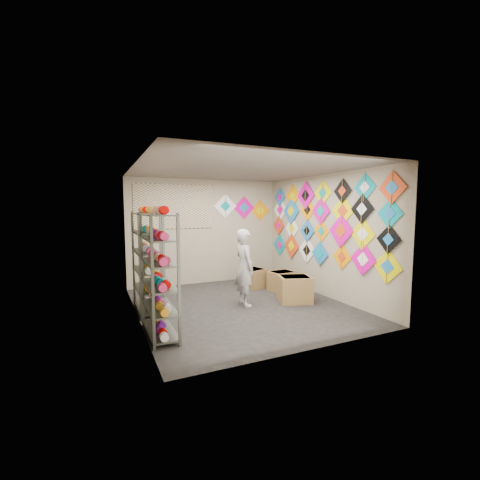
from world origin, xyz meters
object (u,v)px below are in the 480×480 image
carton_c (254,278)px  carton_b (282,281)px  shelf_rack_back (146,262)px  carton_a (295,289)px  shopkeeper (244,267)px  shelf_rack_front (159,275)px

carton_c → carton_b: bearing=-66.3°
shelf_rack_back → carton_a: shelf_rack_back is taller
shelf_rack_back → carton_b: 3.23m
shopkeeper → carton_b: (1.29, 0.65, -0.54)m
shelf_rack_back → carton_b: shelf_rack_back is taller
shelf_rack_back → shopkeeper: size_ratio=1.23×
carton_a → carton_c: (-0.22, 1.45, -0.04)m
shelf_rack_back → carton_c: 2.88m
shelf_rack_front → carton_a: shelf_rack_front is taller
shelf_rack_front → carton_b: bearing=25.7°
carton_a → carton_c: size_ratio=1.21×
shelf_rack_front → carton_a: size_ratio=2.91×
shopkeeper → carton_a: (1.06, -0.23, -0.50)m
shelf_rack_back → carton_c: (2.68, 0.78, -0.72)m
carton_b → shopkeeper: bearing=-159.0°
shelf_rack_back → carton_c: shelf_rack_back is taller
shelf_rack_back → carton_b: bearing=3.8°
shelf_rack_front → carton_c: shelf_rack_front is taller
shelf_rack_front → shelf_rack_back: (0.00, 1.30, 0.00)m
shopkeeper → carton_b: 1.54m
shelf_rack_front → shelf_rack_back: size_ratio=1.00×
shopkeeper → carton_c: size_ratio=2.88×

